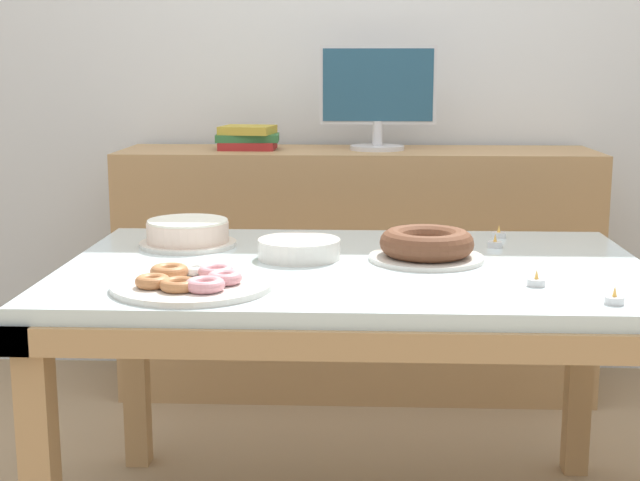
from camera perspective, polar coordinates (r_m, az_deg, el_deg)
name	(u,v)px	position (r m, az deg, el deg)	size (l,w,h in m)	color
wall_back	(358,45)	(3.59, 2.46, 12.37)	(8.00, 0.10, 2.60)	silver
dining_table	(355,299)	(2.24, 2.27, -3.75)	(1.47, 0.95, 0.74)	silver
sideboard	(356,271)	(3.38, 2.34, -1.94)	(1.75, 0.44, 0.92)	tan
computer_monitor	(378,98)	(3.29, 3.72, 9.10)	(0.42, 0.20, 0.38)	silver
book_stack	(248,138)	(3.33, -4.64, 6.58)	(0.24, 0.20, 0.09)	maroon
cake_chocolate_round	(188,234)	(2.45, -8.46, 0.44)	(0.26, 0.26, 0.07)	silver
cake_golden_bundt	(427,246)	(2.25, 6.84, -0.35)	(0.29, 0.29, 0.08)	silver
pastry_platter	(192,282)	(1.98, -8.20, -2.65)	(0.36, 0.36, 0.04)	silver
plate_stack	(299,249)	(2.26, -1.35, -0.53)	(0.21, 0.21, 0.05)	silver
tealight_near_front	(499,234)	(2.59, 11.37, 0.40)	(0.04, 0.04, 0.04)	silver
tealight_right_edge	(614,299)	(1.93, 18.32, -3.59)	(0.04, 0.04, 0.04)	silver
tealight_left_edge	(495,244)	(2.45, 11.14, -0.20)	(0.04, 0.04, 0.04)	silver
tealight_centre	(536,281)	(2.04, 13.68, -2.56)	(0.04, 0.04, 0.04)	silver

